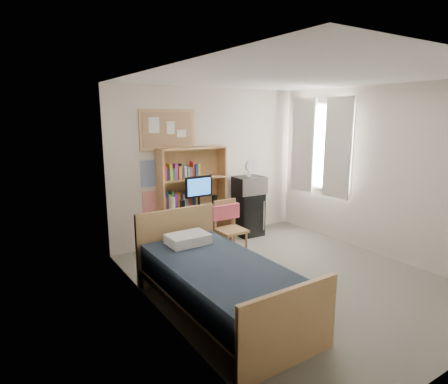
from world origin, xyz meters
TOP-DOWN VIEW (x-y plane):
  - floor at (0.00, 0.00)m, footprint 3.60×4.20m
  - ceiling at (0.00, 0.00)m, footprint 3.60×4.20m
  - wall_back at (0.00, 2.10)m, footprint 3.60×0.04m
  - wall_left at (-1.80, 0.00)m, footprint 0.04×4.20m
  - wall_right at (1.80, 0.00)m, footprint 0.04×4.20m
  - window_unit at (1.75, 1.20)m, footprint 0.10×1.40m
  - curtain_left at (1.72, 0.80)m, footprint 0.04×0.55m
  - curtain_right at (1.72, 1.60)m, footprint 0.04×0.55m
  - bulletin_board at (-0.78, 2.08)m, footprint 0.94×0.03m
  - poster_wave at (-1.10, 2.09)m, footprint 0.30×0.01m
  - poster_japan at (-1.10, 2.09)m, footprint 0.28×0.01m
  - desk at (-0.42, 1.80)m, footprint 1.09×0.55m
  - desk_chair at (-0.24, 1.07)m, footprint 0.44×0.44m
  - mini_fridge at (0.65, 1.84)m, footprint 0.48×0.48m
  - bed at (-1.25, -0.23)m, footprint 1.08×2.14m
  - hutch at (-0.42, 1.95)m, footprint 1.17×0.31m
  - monitor at (-0.42, 1.74)m, footprint 0.48×0.04m
  - keyboard at (-0.42, 1.60)m, footprint 0.44×0.14m
  - speaker_left at (-0.72, 1.74)m, footprint 0.06×0.06m
  - speaker_right at (-0.12, 1.74)m, footprint 0.07×0.07m
  - water_bottle at (-0.90, 1.70)m, footprint 0.07×0.07m
  - hoodie at (-0.24, 1.27)m, footprint 0.49×0.15m
  - microwave at (0.65, 1.82)m, footprint 0.54×0.43m
  - desk_fan at (0.65, 1.82)m, footprint 0.23×0.23m
  - pillow at (-1.25, 0.52)m, footprint 0.51×0.36m

SIDE VIEW (x-z plane):
  - floor at x=0.00m, z-range -0.02..0.00m
  - bed at x=-1.25m, z-range 0.00..0.59m
  - desk at x=-0.42m, z-range 0.00..0.68m
  - mini_fridge at x=0.65m, z-range 0.00..0.77m
  - desk_chair at x=-0.24m, z-range 0.00..0.89m
  - pillow at x=-1.25m, z-range 0.59..0.71m
  - hoodie at x=-0.24m, z-range 0.57..0.80m
  - keyboard at x=-0.42m, z-range 0.68..0.70m
  - speaker_left at x=-0.72m, z-range 0.68..0.83m
  - speaker_right at x=-0.12m, z-range 0.68..0.84m
  - poster_japan at x=-1.10m, z-range 0.60..0.96m
  - water_bottle at x=-0.90m, z-range 0.68..0.91m
  - microwave at x=0.65m, z-range 0.77..1.08m
  - monitor at x=-0.42m, z-range 0.68..1.19m
  - hutch at x=-0.42m, z-range 0.68..1.64m
  - desk_fan at x=0.65m, z-range 1.08..1.35m
  - poster_wave at x=-1.10m, z-range 1.04..1.46m
  - wall_back at x=0.00m, z-range 0.00..2.60m
  - wall_left at x=-1.80m, z-range 0.00..2.60m
  - wall_right at x=1.80m, z-range 0.00..2.60m
  - window_unit at x=1.75m, z-range 0.75..2.45m
  - curtain_left at x=1.72m, z-range 0.75..2.45m
  - curtain_right at x=1.72m, z-range 0.75..2.45m
  - bulletin_board at x=-0.78m, z-range 1.60..2.24m
  - ceiling at x=0.00m, z-range 2.59..2.61m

